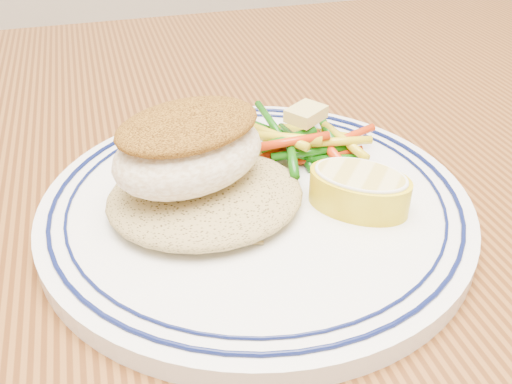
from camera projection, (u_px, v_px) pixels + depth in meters
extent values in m
cube|color=#4E280F|center=(260.00, 204.00, 0.45)|extent=(1.50, 0.90, 0.04)
cylinder|color=white|center=(256.00, 207.00, 0.40)|extent=(0.30, 0.30, 0.01)
torus|color=#0A113F|center=(256.00, 197.00, 0.39)|extent=(0.28, 0.28, 0.00)
torus|color=#0A113F|center=(256.00, 197.00, 0.39)|extent=(0.26, 0.26, 0.00)
ellipsoid|color=#9E874F|center=(205.00, 192.00, 0.38)|extent=(0.13, 0.12, 0.03)
ellipsoid|color=white|center=(189.00, 154.00, 0.37)|extent=(0.12, 0.11, 0.05)
ellipsoid|color=brown|center=(188.00, 125.00, 0.36)|extent=(0.11, 0.10, 0.02)
cylinder|color=#10500A|center=(302.00, 153.00, 0.44)|extent=(0.01, 0.05, 0.01)
cylinder|color=gold|center=(316.00, 132.00, 0.47)|extent=(0.05, 0.05, 0.01)
cylinder|color=#10500A|center=(336.00, 159.00, 0.43)|extent=(0.05, 0.02, 0.01)
cylinder|color=#10500A|center=(278.00, 151.00, 0.43)|extent=(0.05, 0.04, 0.01)
cylinder|color=red|center=(330.00, 155.00, 0.43)|extent=(0.05, 0.01, 0.01)
cylinder|color=red|center=(321.00, 144.00, 0.44)|extent=(0.05, 0.02, 0.01)
cylinder|color=#10500A|center=(274.00, 132.00, 0.45)|extent=(0.04, 0.05, 0.01)
cylinder|color=red|center=(286.00, 149.00, 0.43)|extent=(0.06, 0.02, 0.01)
cylinder|color=gold|center=(310.00, 125.00, 0.46)|extent=(0.04, 0.06, 0.01)
cylinder|color=#10500A|center=(310.00, 152.00, 0.42)|extent=(0.06, 0.01, 0.01)
cylinder|color=red|center=(342.00, 140.00, 0.44)|extent=(0.06, 0.02, 0.01)
cylinder|color=red|center=(327.00, 147.00, 0.43)|extent=(0.01, 0.05, 0.01)
cylinder|color=gold|center=(265.00, 145.00, 0.43)|extent=(0.04, 0.04, 0.01)
cylinder|color=#10500A|center=(325.00, 126.00, 0.45)|extent=(0.01, 0.05, 0.01)
cylinder|color=#10500A|center=(292.00, 157.00, 0.41)|extent=(0.02, 0.05, 0.01)
cylinder|color=gold|center=(345.00, 141.00, 0.43)|extent=(0.02, 0.06, 0.01)
cylinder|color=#10500A|center=(293.00, 136.00, 0.43)|extent=(0.01, 0.05, 0.01)
cylinder|color=gold|center=(340.00, 141.00, 0.42)|extent=(0.05, 0.02, 0.01)
cylinder|color=gold|center=(278.00, 136.00, 0.43)|extent=(0.03, 0.06, 0.01)
cylinder|color=#10500A|center=(270.00, 121.00, 0.45)|extent=(0.01, 0.05, 0.01)
cylinder|color=gold|center=(289.00, 138.00, 0.42)|extent=(0.05, 0.03, 0.01)
cylinder|color=#10500A|center=(288.00, 139.00, 0.42)|extent=(0.05, 0.01, 0.01)
cylinder|color=red|center=(294.00, 141.00, 0.41)|extent=(0.05, 0.01, 0.01)
cube|color=#D3C167|center=(306.00, 114.00, 0.43)|extent=(0.04, 0.03, 0.01)
torus|color=white|center=(361.00, 175.00, 0.37)|extent=(0.09, 0.09, 0.00)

